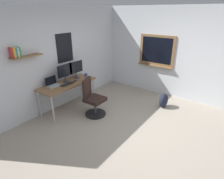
{
  "coord_description": "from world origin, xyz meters",
  "views": [
    {
      "loc": [
        -2.97,
        -1.51,
        2.45
      ],
      "look_at": [
        0.1,
        0.72,
        0.85
      ],
      "focal_mm": 30.04,
      "sensor_mm": 36.0,
      "label": 1
    }
  ],
  "objects_px": {
    "monitor_primary": "(65,72)",
    "computer_mouse": "(75,81)",
    "keyboard": "(67,84)",
    "coffee_mug": "(86,75)",
    "desk": "(68,86)",
    "office_chair": "(93,100)",
    "laptop": "(53,84)",
    "monitor_secondary": "(76,68)",
    "backpack": "(163,100)"
  },
  "relations": [
    {
      "from": "monitor_secondary",
      "to": "desk",
      "type": "bearing_deg",
      "value": -166.64
    },
    {
      "from": "desk",
      "to": "laptop",
      "type": "xyz_separation_m",
      "value": [
        -0.34,
        0.15,
        0.13
      ]
    },
    {
      "from": "monitor_primary",
      "to": "computer_mouse",
      "type": "distance_m",
      "value": 0.35
    },
    {
      "from": "laptop",
      "to": "coffee_mug",
      "type": "relative_size",
      "value": 3.37
    },
    {
      "from": "desk",
      "to": "keyboard",
      "type": "bearing_deg",
      "value": -134.62
    },
    {
      "from": "laptop",
      "to": "keyboard",
      "type": "relative_size",
      "value": 0.84
    },
    {
      "from": "laptop",
      "to": "computer_mouse",
      "type": "height_order",
      "value": "laptop"
    },
    {
      "from": "office_chair",
      "to": "laptop",
      "type": "bearing_deg",
      "value": 119.04
    },
    {
      "from": "monitor_secondary",
      "to": "backpack",
      "type": "distance_m",
      "value": 2.53
    },
    {
      "from": "monitor_secondary",
      "to": "backpack",
      "type": "bearing_deg",
      "value": -61.61
    },
    {
      "from": "desk",
      "to": "laptop",
      "type": "relative_size",
      "value": 4.94
    },
    {
      "from": "desk",
      "to": "office_chair",
      "type": "height_order",
      "value": "office_chair"
    },
    {
      "from": "desk",
      "to": "office_chair",
      "type": "distance_m",
      "value": 0.78
    },
    {
      "from": "keyboard",
      "to": "coffee_mug",
      "type": "xyz_separation_m",
      "value": [
        0.74,
        0.05,
        0.04
      ]
    },
    {
      "from": "laptop",
      "to": "keyboard",
      "type": "height_order",
      "value": "laptop"
    },
    {
      "from": "laptop",
      "to": "office_chair",
      "type": "bearing_deg",
      "value": -60.96
    },
    {
      "from": "monitor_primary",
      "to": "monitor_secondary",
      "type": "distance_m",
      "value": 0.38
    },
    {
      "from": "coffee_mug",
      "to": "monitor_primary",
      "type": "bearing_deg",
      "value": 168.5
    },
    {
      "from": "monitor_primary",
      "to": "keyboard",
      "type": "xyz_separation_m",
      "value": [
        -0.11,
        -0.18,
        -0.26
      ]
    },
    {
      "from": "laptop",
      "to": "computer_mouse",
      "type": "xyz_separation_m",
      "value": [
        0.55,
        -0.23,
        -0.04
      ]
    },
    {
      "from": "monitor_secondary",
      "to": "computer_mouse",
      "type": "height_order",
      "value": "monitor_secondary"
    },
    {
      "from": "coffee_mug",
      "to": "desk",
      "type": "bearing_deg",
      "value": 177.63
    },
    {
      "from": "monitor_primary",
      "to": "monitor_secondary",
      "type": "xyz_separation_m",
      "value": [
        0.38,
        0.0,
        0.0
      ]
    },
    {
      "from": "coffee_mug",
      "to": "office_chair",
      "type": "bearing_deg",
      "value": -127.36
    },
    {
      "from": "laptop",
      "to": "monitor_secondary",
      "type": "height_order",
      "value": "monitor_secondary"
    },
    {
      "from": "laptop",
      "to": "computer_mouse",
      "type": "bearing_deg",
      "value": -22.4
    },
    {
      "from": "desk",
      "to": "monitor_primary",
      "type": "relative_size",
      "value": 3.3
    },
    {
      "from": "desk",
      "to": "monitor_secondary",
      "type": "height_order",
      "value": "monitor_secondary"
    },
    {
      "from": "desk",
      "to": "backpack",
      "type": "height_order",
      "value": "desk"
    },
    {
      "from": "keyboard",
      "to": "monitor_secondary",
      "type": "bearing_deg",
      "value": 19.64
    },
    {
      "from": "office_chair",
      "to": "backpack",
      "type": "xyz_separation_m",
      "value": [
        1.42,
        -1.29,
        -0.21
      ]
    },
    {
      "from": "monitor_secondary",
      "to": "coffee_mug",
      "type": "xyz_separation_m",
      "value": [
        0.24,
        -0.13,
        -0.22
      ]
    },
    {
      "from": "monitor_primary",
      "to": "office_chair",
      "type": "bearing_deg",
      "value": -83.11
    },
    {
      "from": "keyboard",
      "to": "coffee_mug",
      "type": "height_order",
      "value": "coffee_mug"
    },
    {
      "from": "backpack",
      "to": "keyboard",
      "type": "bearing_deg",
      "value": 130.29
    },
    {
      "from": "computer_mouse",
      "to": "coffee_mug",
      "type": "bearing_deg",
      "value": 6.17
    },
    {
      "from": "office_chair",
      "to": "keyboard",
      "type": "relative_size",
      "value": 2.57
    },
    {
      "from": "office_chair",
      "to": "keyboard",
      "type": "height_order",
      "value": "office_chair"
    },
    {
      "from": "desk",
      "to": "computer_mouse",
      "type": "relative_size",
      "value": 14.73
    },
    {
      "from": "laptop",
      "to": "monitor_secondary",
      "type": "xyz_separation_m",
      "value": [
        0.77,
        -0.05,
        0.22
      ]
    },
    {
      "from": "desk",
      "to": "keyboard",
      "type": "height_order",
      "value": "keyboard"
    },
    {
      "from": "desk",
      "to": "backpack",
      "type": "relative_size",
      "value": 3.78
    },
    {
      "from": "desk",
      "to": "laptop",
      "type": "bearing_deg",
      "value": 156.72
    },
    {
      "from": "monitor_primary",
      "to": "computer_mouse",
      "type": "bearing_deg",
      "value": -47.09
    },
    {
      "from": "laptop",
      "to": "keyboard",
      "type": "xyz_separation_m",
      "value": [
        0.27,
        -0.23,
        -0.04
      ]
    },
    {
      "from": "monitor_primary",
      "to": "monitor_secondary",
      "type": "bearing_deg",
      "value": 0.0
    },
    {
      "from": "desk",
      "to": "monitor_primary",
      "type": "xyz_separation_m",
      "value": [
        0.04,
        0.1,
        0.34
      ]
    },
    {
      "from": "keyboard",
      "to": "coffee_mug",
      "type": "relative_size",
      "value": 4.02
    },
    {
      "from": "monitor_secondary",
      "to": "computer_mouse",
      "type": "distance_m",
      "value": 0.38
    },
    {
      "from": "keyboard",
      "to": "computer_mouse",
      "type": "distance_m",
      "value": 0.28
    }
  ]
}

